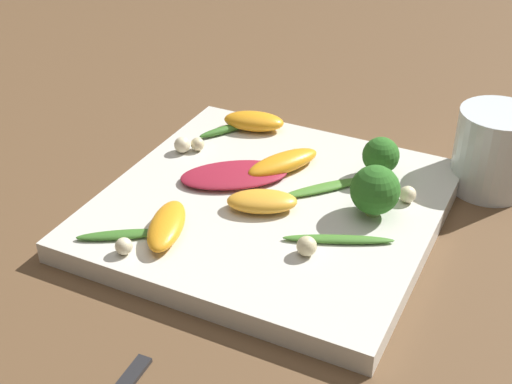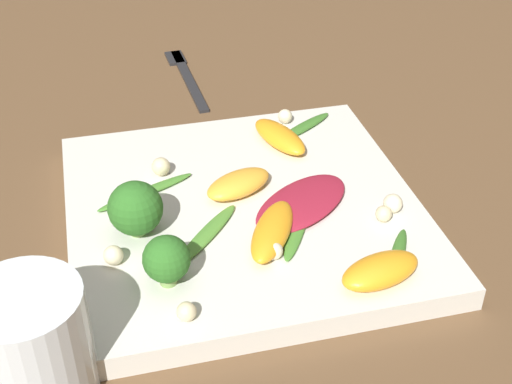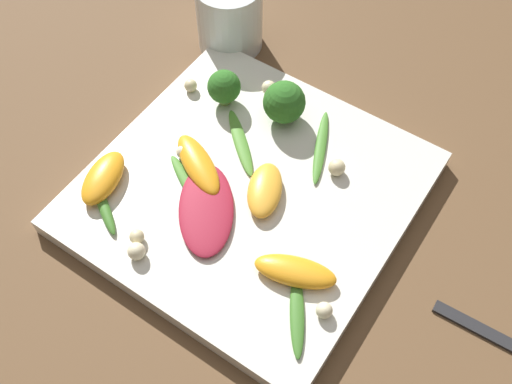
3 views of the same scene
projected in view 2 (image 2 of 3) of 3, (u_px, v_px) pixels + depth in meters
The scene contains 23 objects.
ground_plane at pixel (243, 222), 0.61m from camera, with size 2.40×2.40×0.00m, color brown.
plate at pixel (243, 213), 0.61m from camera, with size 0.29×0.29×0.02m.
drinking_glass at pixel (31, 345), 0.44m from camera, with size 0.08×0.08×0.08m.
fork at pixel (183, 72), 0.85m from camera, with size 0.02×0.16×0.01m.
radicchio_leaf_0 at pixel (301, 203), 0.59m from camera, with size 0.11×0.10×0.01m.
orange_segment_0 at pixel (272, 231), 0.56m from camera, with size 0.06×0.08×0.02m.
orange_segment_1 at pixel (280, 137), 0.68m from camera, with size 0.05×0.08×0.02m.
orange_segment_2 at pixel (233, 185), 0.61m from camera, with size 0.07×0.06×0.02m.
orange_segment_3 at pixel (380, 271), 0.52m from camera, with size 0.07×0.05×0.02m.
broccoli_floret_0 at pixel (135, 209), 0.55m from camera, with size 0.04×0.04×0.05m.
broccoli_floret_1 at pixel (167, 260), 0.51m from camera, with size 0.03×0.03×0.04m.
arugula_sprig_0 at pixel (398, 255), 0.54m from camera, with size 0.04×0.06×0.01m.
arugula_sprig_1 at pixel (303, 127), 0.70m from camera, with size 0.07×0.05×0.01m.
arugula_sprig_2 at pixel (298, 226), 0.57m from camera, with size 0.05×0.09×0.00m.
arugula_sprig_3 at pixel (146, 192), 0.61m from camera, with size 0.09×0.05×0.01m.
arugula_sprig_4 at pixel (207, 234), 0.56m from camera, with size 0.07×0.07×0.01m.
macadamia_nut_0 at pixel (274, 251), 0.54m from camera, with size 0.01×0.01×0.01m.
macadamia_nut_1 at pixel (113, 255), 0.53m from camera, with size 0.02×0.02×0.02m.
macadamia_nut_2 at pixel (285, 116), 0.71m from camera, with size 0.01×0.01×0.01m.
macadamia_nut_3 at pixel (187, 312), 0.49m from camera, with size 0.01×0.01×0.01m.
macadamia_nut_4 at pixel (161, 167), 0.63m from camera, with size 0.02×0.02×0.02m.
macadamia_nut_5 at pixel (393, 203), 0.59m from camera, with size 0.02×0.02×0.02m.
macadamia_nut_6 at pixel (384, 214), 0.58m from camera, with size 0.01×0.01×0.01m.
Camera 2 is at (0.11, 0.47, 0.37)m, focal length 50.00 mm.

